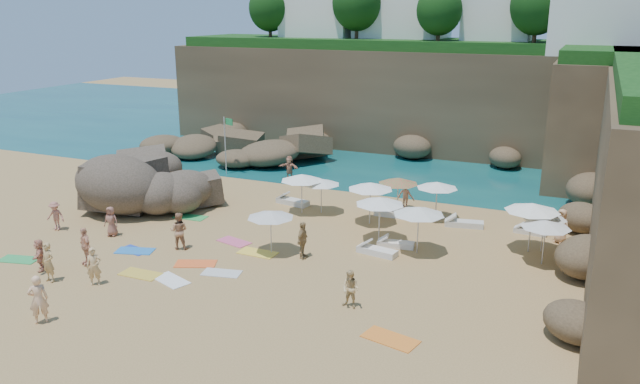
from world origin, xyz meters
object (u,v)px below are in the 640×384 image
at_px(person_stand_0, 94,267).
at_px(parasol_1, 321,182).
at_px(flag_pole, 227,138).
at_px(parasol_0, 302,177).
at_px(parasol_2, 437,185).
at_px(person_stand_5, 289,168).
at_px(lounger_0, 293,202).
at_px(person_stand_6, 38,299).
at_px(person_stand_4, 561,226).
at_px(rock_outcrop, 162,202).
at_px(person_stand_1, 179,231).
at_px(person_stand_3, 303,240).
at_px(person_stand_2, 406,195).

bearing_deg(person_stand_0, parasol_1, 34.01).
bearing_deg(flag_pole, parasol_0, -34.08).
bearing_deg(parasol_2, person_stand_5, 158.85).
distance_m(parasol_0, lounger_0, 2.51).
bearing_deg(person_stand_6, parasol_1, -153.62).
relative_size(parasol_2, person_stand_4, 1.30).
bearing_deg(flag_pole, person_stand_5, 5.80).
relative_size(rock_outcrop, person_stand_1, 4.41).
relative_size(person_stand_1, person_stand_6, 0.97).
bearing_deg(person_stand_3, parasol_0, 22.75).
bearing_deg(person_stand_1, person_stand_3, 174.39).
height_order(parasol_1, person_stand_4, parasol_1).
xyz_separation_m(lounger_0, person_stand_1, (-1.84, -8.57, 0.75)).
relative_size(person_stand_1, person_stand_2, 1.12).
relative_size(rock_outcrop, person_stand_3, 4.61).
bearing_deg(person_stand_2, person_stand_0, 72.91).
bearing_deg(person_stand_1, parasol_2, -156.12).
bearing_deg(parasol_0, person_stand_4, 3.65).
bearing_deg(person_stand_1, parasol_1, -135.70).
height_order(parasol_0, person_stand_3, parasol_0).
xyz_separation_m(lounger_0, person_stand_5, (-2.73, 5.04, 0.65)).
bearing_deg(parasol_0, parasol_1, 21.06).
bearing_deg(person_stand_4, parasol_1, -149.11).
height_order(parasol_1, lounger_0, parasol_1).
bearing_deg(person_stand_6, flag_pole, -124.92).
bearing_deg(person_stand_3, person_stand_1, 99.85).
bearing_deg(lounger_0, rock_outcrop, -148.38).
bearing_deg(person_stand_3, person_stand_6, 144.25).
bearing_deg(flag_pole, parasol_2, -13.72).
height_order(person_stand_1, person_stand_3, person_stand_1).
relative_size(parasol_1, parasol_2, 0.94).
bearing_deg(person_stand_3, person_stand_2, -16.60).
relative_size(parasol_1, person_stand_2, 1.30).
relative_size(person_stand_3, person_stand_6, 0.93).
relative_size(person_stand_1, person_stand_4, 1.06).
xyz_separation_m(flag_pole, person_stand_0, (4.72, -17.98, -1.75)).
relative_size(parasol_1, person_stand_6, 1.12).
bearing_deg(lounger_0, parasol_1, -8.49).
distance_m(person_stand_3, person_stand_4, 12.82).
distance_m(parasol_0, person_stand_1, 8.08).
bearing_deg(lounger_0, parasol_2, 15.75).
height_order(person_stand_0, person_stand_6, person_stand_6).
distance_m(parasol_0, person_stand_6, 15.98).
distance_m(rock_outcrop, parasol_2, 16.26).
relative_size(person_stand_2, person_stand_4, 0.94).
relative_size(parasol_0, lounger_0, 1.17).
bearing_deg(person_stand_0, lounger_0, 43.75).
height_order(person_stand_1, person_stand_2, person_stand_1).
bearing_deg(person_stand_4, flag_pole, -163.63).
height_order(person_stand_2, person_stand_3, person_stand_3).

